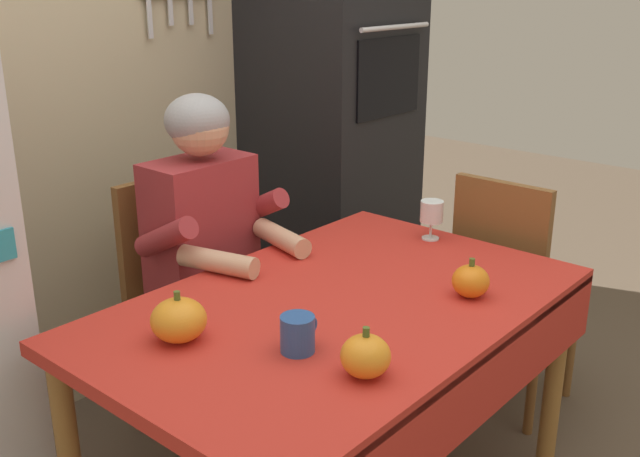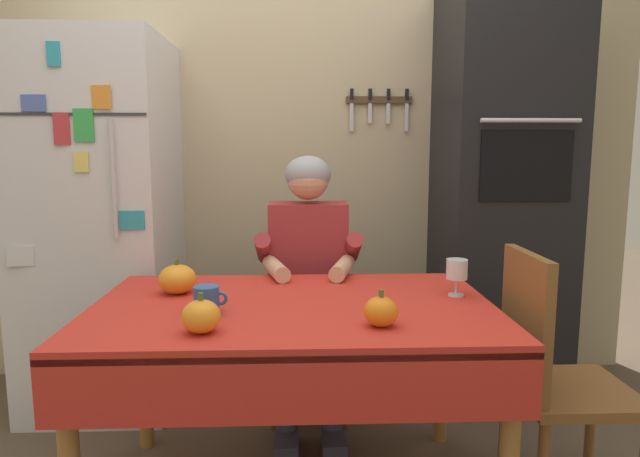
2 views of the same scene
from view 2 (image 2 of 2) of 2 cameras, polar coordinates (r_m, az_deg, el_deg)
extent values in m
cube|color=#BCAD89|center=(3.16, -1.71, 8.59)|extent=(3.70, 0.10, 2.60)
cube|color=#4C3823|center=(3.14, 6.02, 12.87)|extent=(0.36, 0.02, 0.04)
cube|color=silver|center=(3.11, 3.22, 11.22)|extent=(0.02, 0.01, 0.15)
cube|color=black|center=(3.12, 3.25, 13.49)|extent=(0.02, 0.01, 0.06)
cube|color=silver|center=(3.12, 5.09, 11.58)|extent=(0.02, 0.01, 0.11)
cube|color=black|center=(3.13, 5.12, 13.46)|extent=(0.02, 0.01, 0.06)
cube|color=silver|center=(3.13, 6.94, 11.52)|extent=(0.02, 0.01, 0.11)
cube|color=black|center=(3.14, 6.98, 13.40)|extent=(0.02, 0.01, 0.06)
cube|color=silver|center=(3.15, 8.77, 11.08)|extent=(0.02, 0.01, 0.15)
cube|color=black|center=(3.16, 8.83, 13.34)|extent=(0.02, 0.01, 0.06)
cube|color=silver|center=(2.96, -21.34, 0.27)|extent=(0.68, 0.68, 1.80)
cylinder|color=silver|center=(2.54, -20.27, 4.75)|extent=(0.02, 0.02, 0.50)
cube|color=#333335|center=(2.62, -24.42, 10.54)|extent=(0.67, 0.01, 0.01)
cube|color=teal|center=(2.55, -18.56, 0.82)|extent=(0.11, 0.01, 0.08)
cube|color=#E5D666|center=(2.59, -23.08, 6.23)|extent=(0.06, 0.01, 0.09)
cube|color=green|center=(2.59, -22.88, 9.65)|extent=(0.08, 0.01, 0.14)
cube|color=silver|center=(2.75, -28.12, -2.49)|extent=(0.11, 0.02, 0.09)
cube|color=#B73338|center=(2.62, -24.76, 9.19)|extent=(0.07, 0.02, 0.13)
cube|color=#4C66B7|center=(2.67, -27.11, 11.28)|extent=(0.10, 0.01, 0.07)
cube|color=orange|center=(2.57, -21.34, 12.33)|extent=(0.08, 0.02, 0.10)
cube|color=teal|center=(2.65, -25.45, 15.72)|extent=(0.05, 0.01, 0.10)
cube|color=black|center=(3.00, 17.87, 3.43)|extent=(0.60, 0.60, 2.10)
cube|color=black|center=(2.71, 20.21, 6.01)|extent=(0.42, 0.01, 0.32)
cylinder|color=silver|center=(2.69, 20.64, 10.24)|extent=(0.45, 0.02, 0.02)
cylinder|color=#9E6B33|center=(2.57, -17.44, -13.42)|extent=(0.06, 0.06, 0.70)
cylinder|color=#9E6B33|center=(2.56, 12.28, -13.31)|extent=(0.06, 0.06, 0.70)
cube|color=red|center=(1.99, -2.75, -8.17)|extent=(1.40, 0.90, 0.04)
cube|color=red|center=(1.61, -2.86, -16.09)|extent=(1.40, 0.01, 0.20)
cube|color=brown|center=(2.74, -1.21, -9.84)|extent=(0.40, 0.40, 0.04)
cube|color=brown|center=(2.84, -1.29, -3.76)|extent=(0.36, 0.04, 0.48)
cylinder|color=brown|center=(2.66, -4.92, -15.60)|extent=(0.04, 0.04, 0.41)
cylinder|color=brown|center=(2.98, -4.61, -12.95)|extent=(0.04, 0.04, 0.41)
cylinder|color=brown|center=(2.67, 2.67, -15.53)|extent=(0.04, 0.04, 0.41)
cylinder|color=brown|center=(2.98, 2.10, -12.89)|extent=(0.04, 0.04, 0.41)
cube|color=#38384C|center=(2.55, -3.42, -20.97)|extent=(0.10, 0.22, 0.08)
cube|color=#38384C|center=(2.55, 1.39, -20.91)|extent=(0.10, 0.22, 0.08)
cylinder|color=#38384C|center=(2.51, -3.43, -16.52)|extent=(0.09, 0.09, 0.38)
cylinder|color=#38384C|center=(2.52, 1.32, -16.47)|extent=(0.09, 0.09, 0.38)
cube|color=#38384C|center=(2.56, -3.18, -9.52)|extent=(0.12, 0.40, 0.11)
cube|color=#38384C|center=(2.57, 0.89, -9.49)|extent=(0.12, 0.40, 0.11)
cube|color=#9E2D33|center=(2.61, -1.21, -2.63)|extent=(0.36, 0.20, 0.48)
cylinder|color=#9E2D33|center=(2.54, -5.71, -2.06)|extent=(0.07, 0.26, 0.18)
cylinder|color=#9E2D33|center=(2.54, 3.32, -2.00)|extent=(0.07, 0.26, 0.18)
cylinder|color=#D8A884|center=(2.38, -4.49, -4.10)|extent=(0.13, 0.27, 0.07)
cylinder|color=#D8A884|center=(2.38, 2.27, -4.05)|extent=(0.13, 0.27, 0.07)
sphere|color=#D8A884|center=(2.55, -1.23, 5.05)|extent=(0.19, 0.19, 0.19)
ellipsoid|color=#99999E|center=(2.55, -1.24, 5.51)|extent=(0.21, 0.21, 0.17)
cube|color=brown|center=(2.24, 24.23, -14.87)|extent=(0.40, 0.40, 0.04)
cube|color=brown|center=(2.08, 20.16, -8.85)|extent=(0.04, 0.36, 0.48)
cylinder|color=brown|center=(2.54, 25.75, -17.68)|extent=(0.04, 0.04, 0.41)
cylinder|color=brown|center=(2.41, 18.18, -18.73)|extent=(0.04, 0.04, 0.41)
cylinder|color=#2D569E|center=(1.90, -11.46, -7.13)|extent=(0.08, 0.08, 0.09)
torus|color=#2D569E|center=(1.89, -10.06, -7.01)|extent=(0.05, 0.01, 0.05)
cylinder|color=white|center=(2.14, 13.64, -6.57)|extent=(0.06, 0.06, 0.01)
cylinder|color=white|center=(2.14, 13.67, -5.74)|extent=(0.01, 0.01, 0.06)
cylinder|color=white|center=(2.12, 13.73, -4.03)|extent=(0.08, 0.08, 0.07)
ellipsoid|color=orange|center=(1.74, 6.20, -8.38)|extent=(0.11, 0.11, 0.09)
cylinder|color=#4C6023|center=(1.73, 6.23, -6.56)|extent=(0.02, 0.02, 0.02)
ellipsoid|color=orange|center=(1.71, -11.97, -8.73)|extent=(0.12, 0.12, 0.10)
cylinder|color=#4C6023|center=(1.69, -12.04, -6.77)|extent=(0.02, 0.02, 0.02)
ellipsoid|color=orange|center=(2.17, -14.27, -5.01)|extent=(0.14, 0.14, 0.11)
cylinder|color=#4C6023|center=(2.16, -14.33, -3.30)|extent=(0.02, 0.02, 0.02)
camera|label=1|loc=(1.67, -67.78, 14.37)|focal=41.46mm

